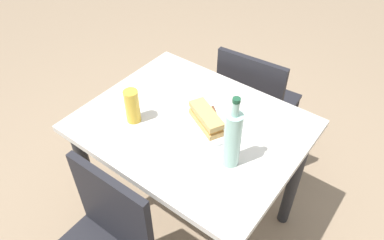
{
  "coord_description": "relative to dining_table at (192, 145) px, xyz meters",
  "views": [
    {
      "loc": [
        0.7,
        -0.92,
        1.83
      ],
      "look_at": [
        0.0,
        0.0,
        0.78
      ],
      "focal_mm": 33.85,
      "sensor_mm": 36.0,
      "label": 1
    }
  ],
  "objects": [
    {
      "name": "plate_near",
      "position": [
        0.06,
        0.02,
        0.15
      ],
      "size": [
        0.26,
        0.26,
        0.01
      ],
      "primitive_type": "cylinder",
      "color": "white",
      "rests_on": "dining_table"
    },
    {
      "name": "knife_near",
      "position": [
        0.08,
        0.08,
        0.16
      ],
      "size": [
        0.14,
        0.12,
        0.01
      ],
      "color": "silver",
      "rests_on": "plate_near"
    },
    {
      "name": "chair_far",
      "position": [
        0.01,
        0.58,
        -0.13
      ],
      "size": [
        0.43,
        0.43,
        0.85
      ],
      "color": "black",
      "rests_on": "ground"
    },
    {
      "name": "ground_plane",
      "position": [
        0.0,
        0.0,
        -0.62
      ],
      "size": [
        8.0,
        8.0,
        0.0
      ],
      "primitive_type": "plane",
      "color": "#8C755B"
    },
    {
      "name": "beer_glass",
      "position": [
        -0.22,
        -0.14,
        0.22
      ],
      "size": [
        0.06,
        0.06,
        0.16
      ],
      "primitive_type": "cylinder",
      "color": "gold",
      "rests_on": "dining_table"
    },
    {
      "name": "dining_table",
      "position": [
        0.0,
        0.0,
        0.0
      ],
      "size": [
        0.94,
        0.76,
        0.76
      ],
      "color": "beige",
      "rests_on": "ground"
    },
    {
      "name": "baguette_sandwich_near",
      "position": [
        0.06,
        0.02,
        0.19
      ],
      "size": [
        0.21,
        0.15,
        0.07
      ],
      "color": "tan",
      "rests_on": "plate_near"
    },
    {
      "name": "water_bottle",
      "position": [
        0.25,
        -0.09,
        0.27
      ],
      "size": [
        0.07,
        0.07,
        0.32
      ],
      "color": "#99C6B7",
      "rests_on": "dining_table"
    }
  ]
}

